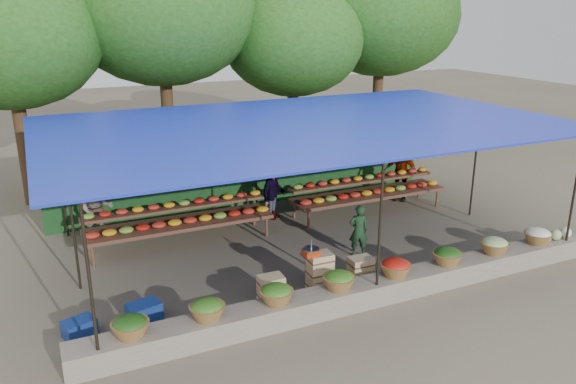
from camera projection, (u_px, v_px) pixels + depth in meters
name	position (u px, v px, depth m)	size (l,w,h in m)	color
ground	(305.00, 246.00, 12.68)	(60.00, 60.00, 0.00)	brown
stone_curb	(372.00, 291.00, 10.24)	(10.60, 0.55, 0.40)	#686053
stall_canopy	(305.00, 129.00, 11.89)	(10.80, 6.60, 2.82)	black
produce_baskets	(368.00, 274.00, 10.09)	(8.98, 0.58, 0.34)	brown
netting_backdrop	(253.00, 160.00, 15.01)	(10.60, 0.06, 2.50)	#1B4E23
tree_row	(230.00, 23.00, 16.67)	(16.51, 5.50, 7.12)	#352013
fruit_table_left	(179.00, 218.00, 12.66)	(4.21, 0.95, 0.93)	#523121
fruit_table_right	(368.00, 190.00, 14.66)	(4.21, 0.95, 0.93)	#523121
crate_counter	(318.00, 276.00, 10.57)	(2.36, 0.35, 0.77)	tan
weighing_scale	(311.00, 252.00, 10.34)	(0.30, 0.30, 0.32)	red
vendor_seated	(359.00, 231.00, 12.03)	(0.42, 0.28, 1.15)	#18351D
customer_left	(97.00, 209.00, 12.79)	(0.74, 0.58, 1.53)	slate
customer_mid	(274.00, 190.00, 14.14)	(0.99, 0.57, 1.53)	slate
customer_right	(401.00, 173.00, 15.52)	(0.93, 0.39, 1.58)	slate
blue_crate_front	(144.00, 312.00, 9.61)	(0.54, 0.39, 0.32)	navy
blue_crate_back	(79.00, 328.00, 9.14)	(0.49, 0.35, 0.30)	navy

